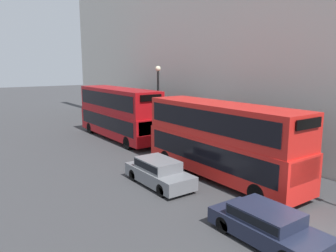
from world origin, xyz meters
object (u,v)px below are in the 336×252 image
Objects in this scene: car_dark_sedan at (267,224)px; car_hatchback at (159,172)px; pedestrian at (186,138)px; bus_leading at (221,138)px; bus_second_in_queue at (118,111)px.

car_hatchback is at bearing 90.00° from car_dark_sedan.
car_dark_sedan is 2.54× the size of pedestrian.
car_hatchback is at bearing -138.65° from pedestrian.
bus_leading is 6.11× the size of pedestrian.
car_dark_sedan is at bearing -90.00° from car_hatchback.
pedestrian is (6.13, 5.40, 0.05)m from car_hatchback.
car_hatchback is 8.17m from pedestrian.
bus_second_in_queue is at bearing 90.00° from bus_leading.
bus_leading is 7.01m from car_dark_sedan.
bus_second_in_queue is 11.96m from car_hatchback.
car_hatchback is at bearing 161.97° from bus_leading.
bus_second_in_queue reaches higher than car_hatchback.
bus_second_in_queue is at bearing 114.66° from pedestrian.
car_dark_sedan is 1.00× the size of car_hatchback.
bus_second_in_queue is 2.46× the size of car_hatchback.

